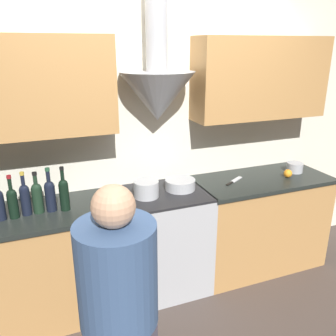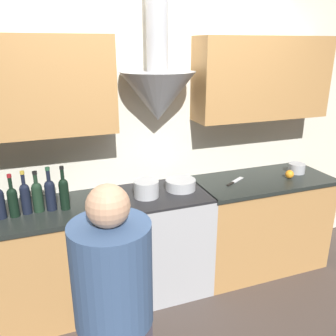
{
  "view_description": "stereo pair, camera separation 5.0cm",
  "coord_description": "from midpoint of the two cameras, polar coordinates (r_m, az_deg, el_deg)",
  "views": [
    {
      "loc": [
        -0.96,
        -2.2,
        2.07
      ],
      "look_at": [
        0.0,
        0.26,
        1.16
      ],
      "focal_mm": 38.0,
      "sensor_mm": 36.0,
      "label": 1
    },
    {
      "loc": [
        -0.91,
        -2.22,
        2.07
      ],
      "look_at": [
        0.0,
        0.26,
        1.16
      ],
      "focal_mm": 38.0,
      "sensor_mm": 36.0,
      "label": 2
    }
  ],
  "objects": [
    {
      "name": "ground_plane",
      "position": [
        3.17,
        2.23,
        -21.8
      ],
      "size": [
        12.0,
        12.0,
        0.0
      ],
      "primitive_type": "plane",
      "color": "#423833"
    },
    {
      "name": "wall_back",
      "position": [
        3.04,
        -1.94,
        7.67
      ],
      "size": [
        8.4,
        0.6,
        2.6
      ],
      "color": "silver",
      "rests_on": "ground_plane"
    },
    {
      "name": "counter_left",
      "position": [
        3.03,
        -18.41,
        -14.25
      ],
      "size": [
        1.27,
        0.62,
        0.91
      ],
      "color": "#B27F47",
      "rests_on": "ground_plane"
    },
    {
      "name": "counter_right",
      "position": [
        3.58,
        14.81,
        -8.43
      ],
      "size": [
        1.27,
        0.62,
        0.91
      ],
      "color": "#B27F47",
      "rests_on": "ground_plane"
    },
    {
      "name": "stove_range",
      "position": [
        3.17,
        -0.18,
        -11.5
      ],
      "size": [
        0.71,
        0.6,
        0.91
      ],
      "color": "#A8AAAF",
      "rests_on": "ground_plane"
    },
    {
      "name": "wine_bottle_4",
      "position": [
        2.74,
        -23.15,
        -4.77
      ],
      "size": [
        0.07,
        0.07,
        0.32
      ],
      "color": "black",
      "rests_on": "counter_left"
    },
    {
      "name": "wine_bottle_5",
      "position": [
        2.76,
        -21.42,
        -4.3
      ],
      "size": [
        0.07,
        0.07,
        0.33
      ],
      "color": "black",
      "rests_on": "counter_left"
    },
    {
      "name": "wine_bottle_6",
      "position": [
        2.76,
        -19.72,
        -4.12
      ],
      "size": [
        0.08,
        0.08,
        0.31
      ],
      "color": "black",
      "rests_on": "counter_left"
    },
    {
      "name": "wine_bottle_7",
      "position": [
        2.75,
        -17.88,
        -3.85
      ],
      "size": [
        0.08,
        0.08,
        0.33
      ],
      "color": "black",
      "rests_on": "counter_left"
    },
    {
      "name": "wine_bottle_8",
      "position": [
        2.73,
        -15.84,
        -3.72
      ],
      "size": [
        0.07,
        0.07,
        0.34
      ],
      "color": "black",
      "rests_on": "counter_left"
    },
    {
      "name": "stock_pot",
      "position": [
        2.87,
        -3.0,
        -3.35
      ],
      "size": [
        0.2,
        0.2,
        0.13
      ],
      "color": "#A8AAAF",
      "rests_on": "stove_range"
    },
    {
      "name": "mixing_bowl",
      "position": [
        3.02,
        2.5,
        -2.64
      ],
      "size": [
        0.26,
        0.26,
        0.09
      ],
      "color": "#A8AAAF",
      "rests_on": "stove_range"
    },
    {
      "name": "orange_fruit",
      "position": [
        3.47,
        19.31,
        -0.95
      ],
      "size": [
        0.08,
        0.08,
        0.08
      ],
      "color": "orange",
      "rests_on": "counter_right"
    },
    {
      "name": "saucepan",
      "position": [
        3.64,
        20.33,
        -0.02
      ],
      "size": [
        0.15,
        0.15,
        0.09
      ],
      "color": "#A8AAAF",
      "rests_on": "counter_right"
    },
    {
      "name": "chefs_knife",
      "position": [
        3.26,
        11.13,
        -2.12
      ],
      "size": [
        0.24,
        0.16,
        0.01
      ],
      "rotation": [
        0.0,
        0.0,
        0.54
      ],
      "color": "silver",
      "rests_on": "counter_right"
    },
    {
      "name": "person_foreground_left",
      "position": [
        1.88,
        -7.72,
        -22.65
      ],
      "size": [
        0.38,
        0.38,
        1.52
      ],
      "color": "#38333D",
      "rests_on": "ground_plane"
    }
  ]
}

